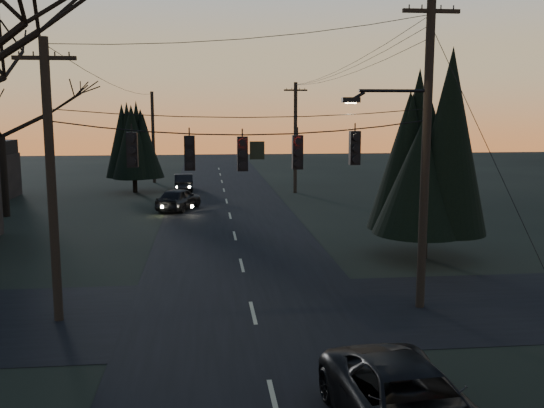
{
  "coord_description": "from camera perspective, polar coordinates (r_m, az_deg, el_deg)",
  "views": [
    {
      "loc": [
        -1.42,
        -8.49,
        6.42
      ],
      "look_at": [
        0.4,
        8.14,
        3.81
      ],
      "focal_mm": 40.0,
      "sensor_mm": 36.0,
      "label": 1
    }
  ],
  "objects": [
    {
      "name": "evergreen_right",
      "position": [
        26.71,
        14.38,
        5.07
      ],
      "size": [
        4.27,
        4.27,
        8.38
      ],
      "color": "black",
      "rests_on": "ground"
    },
    {
      "name": "sedan_oncoming_a",
      "position": [
        39.49,
        -8.78,
        0.46
      ],
      "size": [
        3.12,
        4.59,
        1.45
      ],
      "primitive_type": "imported",
      "rotation": [
        0.0,
        0.0,
        2.78
      ],
      "color": "black",
      "rests_on": "ground"
    },
    {
      "name": "utility_pole_far_l",
      "position": [
        55.06,
        -11.0,
        2.0
      ],
      "size": [
        0.3,
        0.3,
        8.0
      ],
      "primitive_type": null,
      "color": "black",
      "rests_on": "ground"
    },
    {
      "name": "span_signal_assembly",
      "position": [
        18.57,
        -2.62,
        5.0
      ],
      "size": [
        11.5,
        0.44,
        1.67
      ],
      "color": "black",
      "rests_on": "ground"
    },
    {
      "name": "cross_road",
      "position": [
        19.62,
        -1.8,
        -10.22
      ],
      "size": [
        60.0,
        7.0,
        0.02
      ],
      "primitive_type": "cube",
      "color": "black",
      "rests_on": "ground"
    },
    {
      "name": "suv_near",
      "position": [
        12.66,
        12.79,
        -18.13
      ],
      "size": [
        2.86,
        5.4,
        1.45
      ],
      "primitive_type": "imported",
      "rotation": [
        0.0,
        0.0,
        0.09
      ],
      "color": "black",
      "rests_on": "ground"
    },
    {
      "name": "utility_pole_far_r",
      "position": [
        47.44,
        2.18,
        1.07
      ],
      "size": [
        1.8,
        0.3,
        8.5
      ],
      "primitive_type": null,
      "color": "black",
      "rests_on": "ground"
    },
    {
      "name": "utility_pole_right",
      "position": [
        20.76,
        13.73,
        -9.42
      ],
      "size": [
        5.0,
        0.3,
        10.0
      ],
      "primitive_type": null,
      "color": "black",
      "rests_on": "ground"
    },
    {
      "name": "sedan_oncoming_b",
      "position": [
        49.15,
        -8.3,
        2.04
      ],
      "size": [
        1.55,
        4.08,
        1.33
      ],
      "primitive_type": "imported",
      "rotation": [
        0.0,
        0.0,
        3.18
      ],
      "color": "black",
      "rests_on": "ground"
    },
    {
      "name": "utility_pole_left",
      "position": [
        20.1,
        -19.4,
        -10.29
      ],
      "size": [
        1.8,
        0.3,
        8.5
      ],
      "primitive_type": null,
      "color": "black",
      "rests_on": "ground"
    },
    {
      "name": "main_road",
      "position": [
        29.24,
        -3.33,
        -3.82
      ],
      "size": [
        8.0,
        120.0,
        0.02
      ],
      "primitive_type": "cube",
      "color": "black",
      "rests_on": "ground"
    },
    {
      "name": "evergreen_dist",
      "position": [
        48.45,
        -12.9,
        5.54
      ],
      "size": [
        3.5,
        3.5,
        6.43
      ],
      "color": "black",
      "rests_on": "ground"
    }
  ]
}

